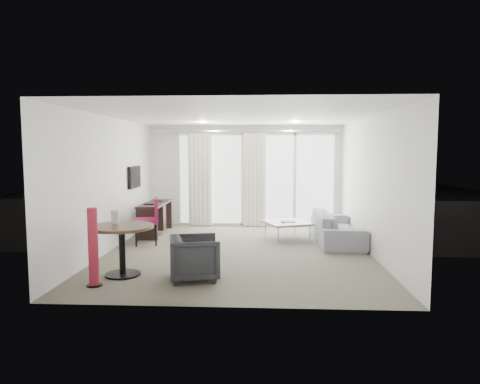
{
  "coord_description": "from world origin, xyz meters",
  "views": [
    {
      "loc": [
        0.45,
        -8.15,
        1.94
      ],
      "look_at": [
        0.0,
        0.6,
        1.1
      ],
      "focal_mm": 32.0,
      "sensor_mm": 36.0,
      "label": 1
    }
  ],
  "objects_px": {
    "round_table": "(122,250)",
    "tub_armchair": "(195,258)",
    "sofa": "(337,227)",
    "rattan_chair_a": "(287,204)",
    "desk": "(155,218)",
    "desk_chair": "(146,221)",
    "red_lamp": "(93,247)",
    "coffee_table": "(287,231)",
    "rattan_chair_b": "(299,201)"
  },
  "relations": [
    {
      "from": "sofa",
      "to": "rattan_chair_a",
      "type": "distance_m",
      "value": 3.33
    },
    {
      "from": "red_lamp",
      "to": "tub_armchair",
      "type": "distance_m",
      "value": 1.47
    },
    {
      "from": "round_table",
      "to": "tub_armchair",
      "type": "height_order",
      "value": "round_table"
    },
    {
      "from": "red_lamp",
      "to": "tub_armchair",
      "type": "bearing_deg",
      "value": 15.74
    },
    {
      "from": "tub_armchair",
      "to": "red_lamp",
      "type": "bearing_deg",
      "value": 93.43
    },
    {
      "from": "round_table",
      "to": "coffee_table",
      "type": "xyz_separation_m",
      "value": [
        2.73,
        2.85,
        -0.2
      ]
    },
    {
      "from": "sofa",
      "to": "rattan_chair_a",
      "type": "height_order",
      "value": "rattan_chair_a"
    },
    {
      "from": "red_lamp",
      "to": "rattan_chair_a",
      "type": "bearing_deg",
      "value": 63.98
    },
    {
      "from": "desk",
      "to": "round_table",
      "type": "height_order",
      "value": "round_table"
    },
    {
      "from": "red_lamp",
      "to": "round_table",
      "type": "bearing_deg",
      "value": 66.15
    },
    {
      "from": "round_table",
      "to": "coffee_table",
      "type": "height_order",
      "value": "round_table"
    },
    {
      "from": "sofa",
      "to": "rattan_chair_a",
      "type": "xyz_separation_m",
      "value": [
        -0.88,
        3.21,
        0.09
      ]
    },
    {
      "from": "red_lamp",
      "to": "rattan_chair_a",
      "type": "xyz_separation_m",
      "value": [
        3.13,
        6.41,
        -0.16
      ]
    },
    {
      "from": "coffee_table",
      "to": "desk_chair",
      "type": "bearing_deg",
      "value": -168.19
    },
    {
      "from": "round_table",
      "to": "tub_armchair",
      "type": "bearing_deg",
      "value": -7.25
    },
    {
      "from": "tub_armchair",
      "to": "sofa",
      "type": "xyz_separation_m",
      "value": [
        2.61,
        2.81,
        -0.01
      ]
    },
    {
      "from": "tub_armchair",
      "to": "sofa",
      "type": "bearing_deg",
      "value": -55.27
    },
    {
      "from": "desk_chair",
      "to": "sofa",
      "type": "xyz_separation_m",
      "value": [
        4.01,
        0.43,
        -0.16
      ]
    },
    {
      "from": "round_table",
      "to": "rattan_chair_a",
      "type": "distance_m",
      "value": 6.54
    },
    {
      "from": "desk",
      "to": "coffee_table",
      "type": "xyz_separation_m",
      "value": [
        3.05,
        -0.51,
        -0.17
      ]
    },
    {
      "from": "red_lamp",
      "to": "tub_armchair",
      "type": "height_order",
      "value": "red_lamp"
    },
    {
      "from": "tub_armchair",
      "to": "coffee_table",
      "type": "distance_m",
      "value": 3.38
    },
    {
      "from": "desk",
      "to": "desk_chair",
      "type": "distance_m",
      "value": 1.14
    },
    {
      "from": "desk",
      "to": "sofa",
      "type": "xyz_separation_m",
      "value": [
        4.1,
        -0.7,
        -0.05
      ]
    },
    {
      "from": "desk",
      "to": "sofa",
      "type": "distance_m",
      "value": 4.16
    },
    {
      "from": "desk_chair",
      "to": "red_lamp",
      "type": "height_order",
      "value": "red_lamp"
    },
    {
      "from": "coffee_table",
      "to": "rattan_chair_b",
      "type": "distance_m",
      "value": 3.79
    },
    {
      "from": "coffee_table",
      "to": "desk",
      "type": "bearing_deg",
      "value": 170.52
    },
    {
      "from": "desk_chair",
      "to": "tub_armchair",
      "type": "relative_size",
      "value": 1.32
    },
    {
      "from": "red_lamp",
      "to": "tub_armchair",
      "type": "xyz_separation_m",
      "value": [
        1.4,
        0.39,
        -0.23
      ]
    },
    {
      "from": "coffee_table",
      "to": "sofa",
      "type": "bearing_deg",
      "value": -10.2
    },
    {
      "from": "desk",
      "to": "rattan_chair_a",
      "type": "relative_size",
      "value": 1.93
    },
    {
      "from": "rattan_chair_a",
      "to": "round_table",
      "type": "bearing_deg",
      "value": -122.19
    },
    {
      "from": "red_lamp",
      "to": "tub_armchair",
      "type": "relative_size",
      "value": 1.55
    },
    {
      "from": "coffee_table",
      "to": "rattan_chair_b",
      "type": "height_order",
      "value": "rattan_chair_b"
    },
    {
      "from": "coffee_table",
      "to": "rattan_chair_b",
      "type": "bearing_deg",
      "value": 81.17
    },
    {
      "from": "red_lamp",
      "to": "rattan_chair_b",
      "type": "xyz_separation_m",
      "value": [
        3.55,
        7.13,
        -0.15
      ]
    },
    {
      "from": "tub_armchair",
      "to": "desk",
      "type": "bearing_deg",
      "value": 10.69
    },
    {
      "from": "desk_chair",
      "to": "red_lamp",
      "type": "xyz_separation_m",
      "value": [
        -0.0,
        -2.77,
        0.08
      ]
    },
    {
      "from": "desk_chair",
      "to": "rattan_chair_a",
      "type": "relative_size",
      "value": 1.19
    },
    {
      "from": "desk",
      "to": "sofa",
      "type": "relative_size",
      "value": 0.71
    },
    {
      "from": "desk_chair",
      "to": "coffee_table",
      "type": "distance_m",
      "value": 3.04
    },
    {
      "from": "round_table",
      "to": "coffee_table",
      "type": "bearing_deg",
      "value": 46.24
    },
    {
      "from": "round_table",
      "to": "rattan_chair_b",
      "type": "distance_m",
      "value": 7.37
    },
    {
      "from": "desk",
      "to": "rattan_chair_b",
      "type": "relative_size",
      "value": 1.89
    },
    {
      "from": "desk",
      "to": "tub_armchair",
      "type": "distance_m",
      "value": 3.81
    },
    {
      "from": "desk",
      "to": "tub_armchair",
      "type": "height_order",
      "value": "desk"
    },
    {
      "from": "desk_chair",
      "to": "rattan_chair_b",
      "type": "height_order",
      "value": "desk_chair"
    },
    {
      "from": "red_lamp",
      "to": "rattan_chair_b",
      "type": "height_order",
      "value": "red_lamp"
    },
    {
      "from": "round_table",
      "to": "tub_armchair",
      "type": "distance_m",
      "value": 1.17
    }
  ]
}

